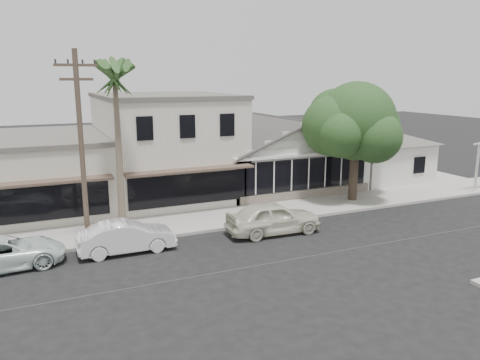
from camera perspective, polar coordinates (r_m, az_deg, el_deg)
name	(u,v)px	position (r m, az deg, el deg)	size (l,w,h in m)	color
ground	(313,256)	(21.34, 8.85, -9.13)	(140.00, 140.00, 0.00)	black
sidewalk_north	(106,233)	(24.77, -16.06, -6.23)	(90.00, 3.50, 0.15)	#9E9991
corner_shop	(278,151)	(33.56, 4.71, 3.49)	(10.40, 8.60, 5.10)	white
side_cottage	(378,161)	(37.57, 16.46, 2.25)	(6.00, 6.00, 3.00)	white
row_building_near	(165,147)	(31.46, -9.13, 3.95)	(8.00, 10.00, 6.50)	silver
row_building_midnear	(17,176)	(30.66, -25.51, 0.49)	(10.00, 10.00, 4.20)	beige
utility_pole	(81,146)	(22.10, -18.77, 3.97)	(1.80, 0.24, 9.00)	brown
car_0	(273,218)	(23.83, 4.08, -4.60)	(1.95, 4.85, 1.65)	beige
car_1	(126,237)	(21.94, -13.68, -6.74)	(1.52, 4.35, 1.43)	white
car_2	(4,253)	(21.88, -26.85, -7.95)	(2.23, 4.83, 1.34)	silver
shade_tree	(353,123)	(30.14, 13.63, 6.73)	(6.83, 6.18, 7.58)	#413227
palm_east	(115,77)	(23.67, -15.04, 12.02)	(3.16, 3.16, 9.08)	#726651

